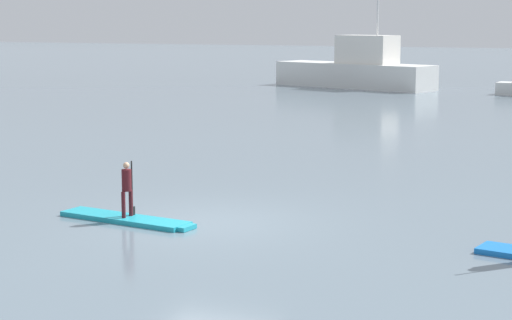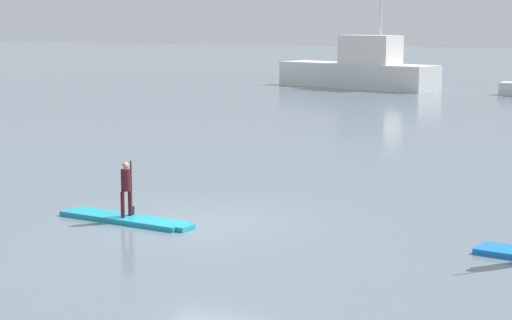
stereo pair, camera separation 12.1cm
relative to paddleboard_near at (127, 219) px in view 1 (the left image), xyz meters
name	(u,v)px [view 1 (the left image)]	position (x,y,z in m)	size (l,w,h in m)	color
ground_plane	(211,223)	(1.63, 0.60, -0.05)	(240.00, 240.00, 0.00)	slate
paddleboard_near	(127,219)	(0.00, 0.00, 0.00)	(3.21, 1.00, 0.10)	#1E9EB2
paddler_child_solo	(127,186)	(0.00, 0.01, 0.70)	(0.22, 0.40, 1.15)	#4C1419
fishing_boat_white_large	(357,70)	(-6.78, 37.18, 1.07)	(10.74, 5.67, 7.98)	silver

